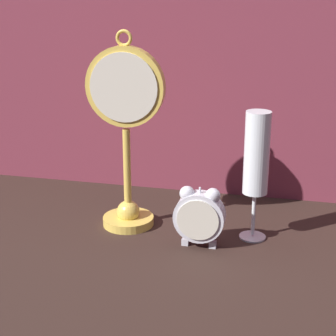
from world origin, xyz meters
name	(u,v)px	position (x,y,z in m)	size (l,w,h in m)	color
ground_plane	(157,257)	(0.00, 0.00, 0.00)	(4.00, 4.00, 0.00)	black
fabric_backdrop_drape	(196,32)	(0.00, 0.33, 0.34)	(1.74, 0.01, 0.69)	brown
pocket_watch_on_stand	(126,136)	(-0.09, 0.12, 0.18)	(0.14, 0.10, 0.36)	gold
alarm_clock_twin_bell	(199,214)	(0.06, 0.06, 0.06)	(0.09, 0.03, 0.11)	silver
champagne_flute	(256,161)	(0.15, 0.11, 0.15)	(0.05, 0.05, 0.23)	silver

